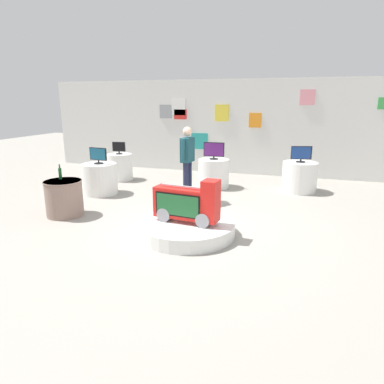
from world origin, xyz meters
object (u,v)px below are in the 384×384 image
(tv_on_center_rear, at_px, (301,154))
(tv_on_far_right, at_px, (98,155))
(display_pedestal_left_rear, at_px, (214,173))
(side_table_round, at_px, (64,198))
(display_pedestal_center_rear, at_px, (299,177))
(bottle_on_side_table, at_px, (60,173))
(display_pedestal_right_rear, at_px, (120,167))
(main_display_pedestal, at_px, (186,228))
(display_pedestal_far_right, at_px, (100,179))
(tv_on_right_rear, at_px, (119,148))
(shopper_browsing_near_truck, at_px, (187,159))
(novelty_firetruck_tv, at_px, (187,205))
(tv_on_left_rear, at_px, (214,150))

(tv_on_center_rear, xyz_separation_m, tv_on_far_right, (-4.64, -1.70, -0.00))
(display_pedestal_left_rear, relative_size, side_table_round, 1.08)
(display_pedestal_center_rear, height_order, bottle_on_side_table, bottle_on_side_table)
(display_pedestal_left_rear, bearing_deg, display_pedestal_right_rear, 178.87)
(main_display_pedestal, xyz_separation_m, display_pedestal_far_right, (-2.87, 1.92, 0.26))
(tv_on_right_rear, xyz_separation_m, side_table_round, (0.54, -3.19, -0.57))
(display_pedestal_right_rear, relative_size, bottle_on_side_table, 2.52)
(display_pedestal_center_rear, xyz_separation_m, tv_on_center_rear, (-0.00, -0.00, 0.58))
(display_pedestal_left_rear, bearing_deg, tv_on_right_rear, 178.95)
(main_display_pedestal, relative_size, shopper_browsing_near_truck, 0.98)
(tv_on_right_rear, height_order, side_table_round, tv_on_right_rear)
(shopper_browsing_near_truck, bearing_deg, display_pedestal_right_rear, 148.48)
(display_pedestal_center_rear, height_order, tv_on_far_right, tv_on_far_right)
(display_pedestal_left_rear, height_order, tv_on_far_right, tv_on_far_right)
(novelty_firetruck_tv, distance_m, side_table_round, 2.68)
(tv_on_center_rear, height_order, side_table_round, tv_on_center_rear)
(tv_on_center_rear, bearing_deg, tv_on_right_rear, -178.05)
(tv_on_left_rear, relative_size, bottle_on_side_table, 1.82)
(tv_on_left_rear, xyz_separation_m, side_table_round, (-2.25, -3.14, -0.62))
(novelty_firetruck_tv, relative_size, shopper_browsing_near_truck, 0.68)
(tv_on_far_right, height_order, bottle_on_side_table, tv_on_far_right)
(display_pedestal_left_rear, bearing_deg, tv_on_center_rear, 5.81)
(main_display_pedestal, bearing_deg, bottle_on_side_table, 172.32)
(novelty_firetruck_tv, xyz_separation_m, display_pedestal_right_rear, (-3.20, 3.47, -0.17))
(tv_on_right_rear, height_order, bottle_on_side_table, tv_on_right_rear)
(display_pedestal_center_rear, height_order, display_pedestal_far_right, same)
(shopper_browsing_near_truck, bearing_deg, side_table_round, -141.47)
(novelty_firetruck_tv, xyz_separation_m, tv_on_center_rear, (1.75, 3.63, 0.41))
(tv_on_right_rear, bearing_deg, display_pedestal_far_right, -78.78)
(main_display_pedestal, bearing_deg, display_pedestal_far_right, 146.26)
(display_pedestal_center_rear, bearing_deg, novelty_firetruck_tv, -115.69)
(display_pedestal_right_rear, relative_size, tv_on_right_rear, 1.96)
(novelty_firetruck_tv, relative_size, tv_on_left_rear, 2.10)
(display_pedestal_left_rear, distance_m, shopper_browsing_near_truck, 1.66)
(main_display_pedestal, relative_size, side_table_round, 2.22)
(novelty_firetruck_tv, relative_size, bottle_on_side_table, 3.84)
(tv_on_far_right, relative_size, side_table_round, 0.65)
(display_pedestal_center_rear, xyz_separation_m, display_pedestal_far_right, (-4.64, -1.70, 0.00))
(tv_on_right_rear, relative_size, side_table_round, 0.51)
(display_pedestal_center_rear, height_order, side_table_round, display_pedestal_center_rear)
(main_display_pedestal, height_order, side_table_round, side_table_round)
(tv_on_left_rear, height_order, tv_on_center_rear, tv_on_left_rear)
(novelty_firetruck_tv, xyz_separation_m, display_pedestal_center_rear, (1.75, 3.63, -0.17))
(bottle_on_side_table, relative_size, shopper_browsing_near_truck, 0.18)
(display_pedestal_left_rear, relative_size, tv_on_right_rear, 2.11)
(side_table_round, bearing_deg, display_pedestal_left_rear, 54.42)
(display_pedestal_left_rear, distance_m, tv_on_center_rear, 2.24)
(tv_on_left_rear, height_order, bottle_on_side_table, tv_on_left_rear)
(display_pedestal_far_right, bearing_deg, tv_on_right_rear, 101.22)
(novelty_firetruck_tv, height_order, display_pedestal_center_rear, novelty_firetruck_tv)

